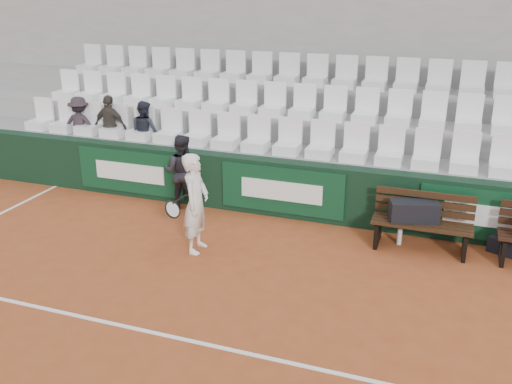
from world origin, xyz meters
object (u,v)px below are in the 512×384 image
sports_bag_ground (503,245)px  water_bottle_near (400,236)px  water_bottle_far (502,253)px  spectator_a (78,104)px  bench_left (421,236)px  ball_kid (182,171)px  spectator_b (109,104)px  tennis_player (196,203)px  spectator_c (143,108)px  sports_bag_left (414,211)px

sports_bag_ground → water_bottle_near: bearing=-171.7°
sports_bag_ground → water_bottle_far: 0.30m
spectator_a → bench_left: bearing=158.4°
water_bottle_near → ball_kid: (-3.95, 0.29, 0.55)m
bench_left → sports_bag_ground: bearing=14.8°
spectator_b → tennis_player: bearing=145.4°
tennis_player → ball_kid: 1.86m
water_bottle_far → spectator_c: (-6.60, 1.11, 1.47)m
sports_bag_left → spectator_c: 5.48m
tennis_player → water_bottle_near: bearing=23.3°
water_bottle_near → spectator_c: size_ratio=0.23×
bench_left → spectator_a: spectator_a is taller
sports_bag_left → water_bottle_near: bearing=165.9°
tennis_player → ball_kid: size_ratio=1.14×
ball_kid → spectator_b: bearing=-31.5°
sports_bag_ground → tennis_player: (-4.46, -1.48, 0.65)m
bench_left → sports_bag_left: size_ratio=2.05×
tennis_player → spectator_b: bearing=142.1°
water_bottle_near → spectator_c: 5.40m
water_bottle_near → ball_kid: bearing=175.7°
water_bottle_far → tennis_player: bearing=-165.0°
sports_bag_ground → water_bottle_near: (-1.53, -0.22, 0.01)m
sports_bag_ground → spectator_a: 8.30m
water_bottle_far → ball_kid: bearing=176.2°
sports_bag_left → water_bottle_far: sports_bag_left is taller
spectator_b → water_bottle_far: bearing=174.8°
sports_bag_ground → ball_kid: size_ratio=0.30×
tennis_player → ball_kid: (-1.02, 1.55, -0.09)m
sports_bag_left → tennis_player: (-3.11, -1.21, 0.17)m
sports_bag_left → spectator_a: spectator_a is taller
spectator_a → spectator_c: bearing=167.7°
bench_left → spectator_c: (-5.42, 1.13, 1.37)m
water_bottle_near → spectator_b: (-5.88, 1.04, 1.49)m
bench_left → water_bottle_far: (1.18, 0.02, -0.09)m
tennis_player → spectator_c: bearing=133.4°
water_bottle_far → spectator_a: size_ratio=0.22×
spectator_c → bench_left: bearing=-172.3°
spectator_c → tennis_player: bearing=152.9°
spectator_a → sports_bag_ground: bearing=162.0°
water_bottle_far → spectator_c: size_ratio=0.22×
sports_bag_left → water_bottle_near: 0.51m
ball_kid → spectator_c: 1.65m
spectator_a → ball_kid: bearing=152.1°
spectator_b → spectator_c: spectator_b is taller
water_bottle_near → sports_bag_left: bearing=-14.1°
sports_bag_ground → water_bottle_near: water_bottle_near is taller
ball_kid → spectator_a: spectator_a is taller
sports_bag_left → water_bottle_near: sports_bag_left is taller
sports_bag_ground → water_bottle_near: 1.55m
water_bottle_near → spectator_a: bearing=171.1°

